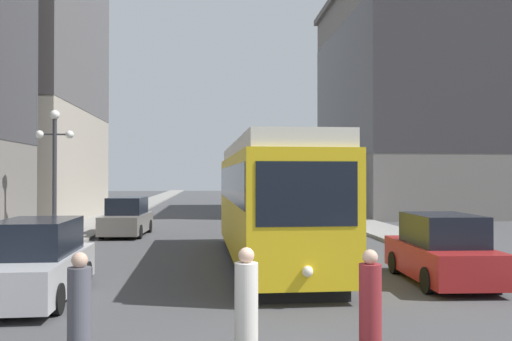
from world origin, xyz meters
name	(u,v)px	position (x,y,z in m)	size (l,w,h in m)	color
sidewalk_left	(134,208)	(-7.65, 40.00, 0.07)	(2.60, 120.00, 0.15)	gray
sidewalk_right	(309,207)	(7.65, 40.00, 0.07)	(2.60, 120.00, 0.15)	gray
streetcar	(270,198)	(0.85, 10.12, 2.10)	(2.91, 12.33, 3.89)	black
transit_bus	(306,192)	(4.47, 23.54, 1.95)	(2.69, 12.91, 3.45)	black
parked_car_left_near	(35,263)	(-5.05, 5.42, 0.84)	(1.96, 4.59, 1.82)	black
parked_car_left_mid	(127,218)	(-5.04, 18.85, 0.84)	(2.05, 4.50, 1.82)	black
parked_car_right_far	(441,251)	(5.04, 6.54, 0.84)	(2.02, 4.37, 1.82)	black
pedestrian_crossing_near	(79,308)	(-3.08, 1.30, 0.76)	(0.37, 0.37, 1.64)	#4C4C56
pedestrian_crossing_far	(246,304)	(-0.48, 1.28, 0.78)	(0.38, 0.38, 1.68)	beige
pedestrian_on_sidewalk	(370,303)	(1.53, 1.28, 0.76)	(0.36, 0.36, 1.63)	maroon
lamp_post_left_near	(55,156)	(-6.95, 13.64, 3.58)	(1.41, 0.36, 5.18)	#333338
building_right_corner	(438,98)	(16.87, 33.90, 9.02)	(16.45, 18.00, 17.58)	slate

